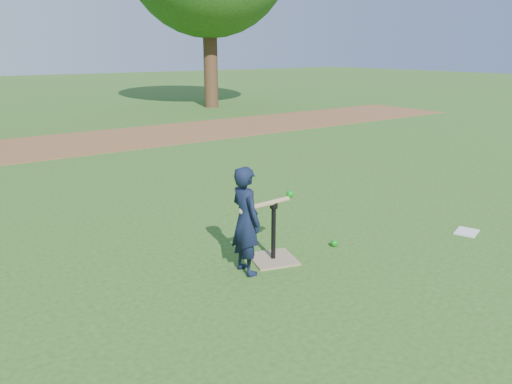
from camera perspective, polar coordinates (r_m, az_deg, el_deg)
ground at (r=5.33m, az=0.90°, el=-6.77°), size 80.00×80.00×0.00m
dirt_strip at (r=11.99m, az=-21.05°, el=5.10°), size 24.00×3.00×0.01m
child at (r=4.67m, az=-1.18°, el=-3.29°), size 0.26×0.39×1.04m
wiffle_ball_ground at (r=5.50m, az=8.94°, el=-5.79°), size 0.08×0.08×0.08m
clipboard at (r=6.34m, az=22.94°, el=-4.22°), size 0.36×0.32×0.01m
batting_tee at (r=5.07m, az=1.99°, el=-6.63°), size 0.54×0.54×0.61m
swing_action at (r=4.84m, az=1.41°, el=-1.24°), size 0.70×0.14×0.11m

